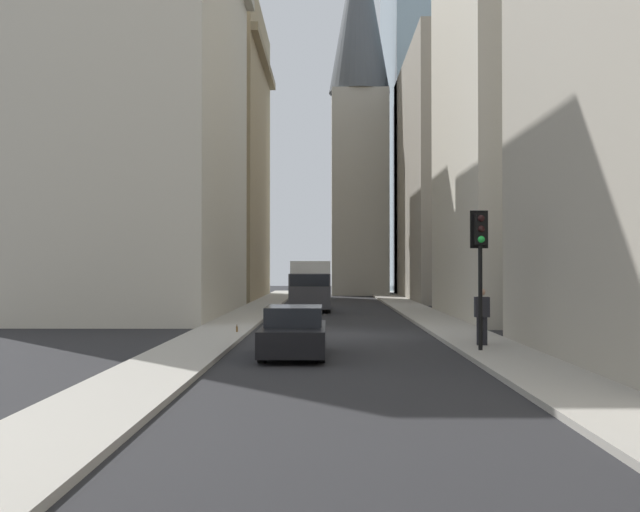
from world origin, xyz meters
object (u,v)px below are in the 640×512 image
Objects in this scene: sedan_black at (294,333)px; traffic_light_foreground at (480,247)px; delivery_truck at (311,285)px; pedestrian at (482,314)px; discarded_bottle at (237,329)px.

traffic_light_foreground reaches higher than sedan_black.
sedan_black is at bearing -180.00° from delivery_truck.
pedestrian is (1.34, -0.32, -2.02)m from traffic_light_foreground.
sedan_black is at bearing -159.03° from discarded_bottle.
traffic_light_foreground is at bearing -165.80° from delivery_truck.
pedestrian is 9.26m from discarded_bottle.
delivery_truck is 20.67m from pedestrian.
traffic_light_foreground is 14.96× the size of discarded_bottle.
delivery_truck is at bearing -8.78° from discarded_bottle.
discarded_bottle is at bearing 53.18° from traffic_light_foreground.
traffic_light_foreground is at bearing -126.82° from discarded_bottle.
discarded_bottle is at bearing 61.06° from pedestrian.
traffic_light_foreground reaches higher than discarded_bottle.
traffic_light_foreground is 10.09m from discarded_bottle.
sedan_black reaches higher than discarded_bottle.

